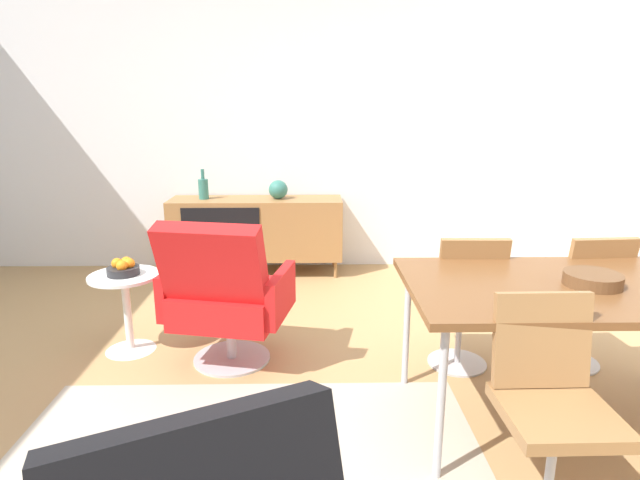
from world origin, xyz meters
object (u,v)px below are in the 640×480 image
object	(u,v)px
dining_table	(576,292)
dining_chair_back_right	(583,295)
fruit_bowl	(123,268)
vase_sculptural_dark	(278,190)
side_table_round	(127,304)
dining_chair_front_left	(550,401)
vase_cobalt	(203,188)
wooden_bowl_on_table	(593,279)
sideboard	(257,228)
dining_chair_back_left	(465,296)
lounge_chair_red	(225,294)

from	to	relation	value
dining_table	dining_chair_back_right	size ratio (longest dim) A/B	1.87
fruit_bowl	vase_sculptural_dark	bearing A→B (deg)	61.32
side_table_round	fruit_bowl	world-z (taller)	fruit_bowl
dining_chair_front_left	side_table_round	distance (m)	2.53
vase_cobalt	wooden_bowl_on_table	distance (m)	3.40
sideboard	side_table_round	size ratio (longest dim) A/B	3.08
wooden_bowl_on_table	dining_chair_front_left	distance (m)	0.74
dining_table	fruit_bowl	world-z (taller)	dining_table
side_table_round	wooden_bowl_on_table	bearing A→B (deg)	-19.18
wooden_bowl_on_table	dining_chair_back_left	xyz separation A→B (m)	(-0.41, 0.58, -0.30)
dining_chair_front_left	lounge_chair_red	size ratio (longest dim) A/B	0.90
vase_cobalt	dining_chair_back_left	size ratio (longest dim) A/B	0.32
dining_table	dining_chair_back_right	world-z (taller)	dining_chair_back_right
vase_cobalt	dining_chair_front_left	bearing A→B (deg)	-57.91
vase_sculptural_dark	dining_table	xyz separation A→B (m)	(1.56, -2.47, -0.11)
dining_chair_back_right	lounge_chair_red	world-z (taller)	lounge_chair_red
vase_sculptural_dark	wooden_bowl_on_table	distance (m)	2.97
sideboard	dining_table	size ratio (longest dim) A/B	1.00
vase_sculptural_dark	lounge_chair_red	world-z (taller)	lounge_chair_red
lounge_chair_red	fruit_bowl	bearing A→B (deg)	162.15
sideboard	dining_chair_front_left	distance (m)	3.34
dining_table	fruit_bowl	size ratio (longest dim) A/B	8.00
vase_cobalt	dining_chair_back_left	distance (m)	2.72
dining_table	lounge_chair_red	size ratio (longest dim) A/B	1.69
dining_chair_back_left	wooden_bowl_on_table	bearing A→B (deg)	-54.84
sideboard	dining_table	world-z (taller)	dining_table
dining_table	dining_chair_front_left	distance (m)	0.70
dining_chair_back_right	wooden_bowl_on_table	bearing A→B (deg)	-116.90
vase_sculptural_dark	side_table_round	world-z (taller)	vase_sculptural_dark
fruit_bowl	lounge_chair_red	bearing A→B (deg)	-17.85
side_table_round	dining_chair_back_left	bearing A→B (deg)	-7.85
fruit_bowl	side_table_round	bearing A→B (deg)	-138.69
wooden_bowl_on_table	side_table_round	size ratio (longest dim) A/B	0.50
dining_chair_back_left	vase_sculptural_dark	bearing A→B (deg)	122.26
dining_chair_back_left	fruit_bowl	bearing A→B (deg)	172.09
dining_chair_back_left	lounge_chair_red	distance (m)	1.42
vase_cobalt	sideboard	bearing A→B (deg)	-0.22
vase_sculptural_dark	side_table_round	bearing A→B (deg)	-118.70
wooden_bowl_on_table	dining_chair_back_right	xyz separation A→B (m)	(0.30, 0.58, -0.30)
dining_chair_back_right	dining_table	bearing A→B (deg)	-122.33
vase_cobalt	side_table_round	distance (m)	1.71
dining_table	dining_chair_back_left	xyz separation A→B (m)	(-0.35, 0.56, -0.23)
vase_cobalt	lounge_chair_red	world-z (taller)	vase_cobalt
wooden_bowl_on_table	lounge_chair_red	world-z (taller)	lounge_chair_red
sideboard	side_table_round	distance (m)	1.76
vase_cobalt	wooden_bowl_on_table	bearing A→B (deg)	-47.21
sideboard	wooden_bowl_on_table	distance (m)	3.11
dining_table	vase_cobalt	bearing A→B (deg)	132.33
wooden_bowl_on_table	vase_sculptural_dark	bearing A→B (deg)	122.96
lounge_chair_red	vase_cobalt	bearing A→B (deg)	104.52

